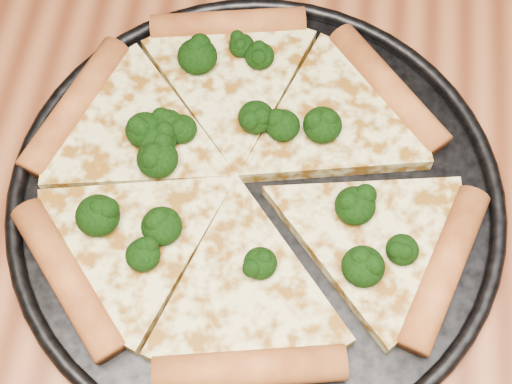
# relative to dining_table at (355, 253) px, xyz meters

# --- Properties ---
(dining_table) EXTENTS (1.20, 0.90, 0.75)m
(dining_table) POSITION_rel_dining_table_xyz_m (0.00, 0.00, 0.00)
(dining_table) COLOR #98512F
(dining_table) RESTS_ON ground
(pizza_pan) EXTENTS (0.40, 0.40, 0.02)m
(pizza_pan) POSITION_rel_dining_table_xyz_m (-0.09, -0.00, 0.10)
(pizza_pan) COLOR black
(pizza_pan) RESTS_ON dining_table
(pizza) EXTENTS (0.38, 0.35, 0.03)m
(pizza) POSITION_rel_dining_table_xyz_m (-0.11, 0.01, 0.11)
(pizza) COLOR #E2D88A
(pizza) RESTS_ON pizza_pan
(broccoli_florets) EXTENTS (0.26, 0.23, 0.03)m
(broccoli_florets) POSITION_rel_dining_table_xyz_m (-0.12, 0.02, 0.12)
(broccoli_florets) COLOR black
(broccoli_florets) RESTS_ON pizza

